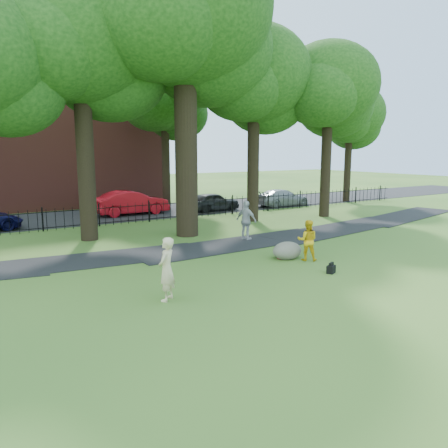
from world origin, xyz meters
TOP-DOWN VIEW (x-y plane):
  - ground at (0.00, 0.00)m, footprint 120.00×120.00m
  - footpath at (1.00, 3.90)m, footprint 36.07×3.85m
  - street at (0.00, 16.00)m, footprint 80.00×7.00m
  - iron_fence at (0.00, 12.00)m, footprint 44.00×0.04m
  - brick_building at (-4.00, 24.00)m, footprint 18.00×8.00m
  - big_tree at (0.13, 7.09)m, footprint 10.08×8.61m
  - tree_row at (0.52, 8.40)m, footprint 26.82×7.96m
  - woman at (-4.94, -1.32)m, footprint 0.80×0.78m
  - man at (1.65, -0.01)m, footprint 0.99×0.96m
  - pedestrian at (1.86, 4.45)m, footprint 0.81×1.20m
  - boulder at (1.19, 0.64)m, footprint 1.51×1.33m
  - backpack at (1.13, -1.81)m, footprint 0.42×0.35m
  - red_bag at (0.98, 0.71)m, footprint 0.39×0.31m
  - red_sedan at (0.13, 15.35)m, footprint 4.99×1.95m
  - grey_car at (5.64, 13.97)m, footprint 3.97×1.79m
  - silver_car at (11.55, 13.50)m, footprint 4.46×1.84m

SIDE VIEW (x-z plane):
  - ground at x=0.00m, z-range 0.00..0.00m
  - footpath at x=1.00m, z-range -0.01..0.01m
  - street at x=0.00m, z-range -0.01..0.01m
  - red_bag at x=0.98m, z-range 0.00..0.23m
  - backpack at x=1.13m, z-range 0.00..0.27m
  - boulder at x=1.19m, z-range 0.00..0.73m
  - iron_fence at x=0.00m, z-range 0.00..1.20m
  - silver_car at x=11.55m, z-range 0.00..1.29m
  - grey_car at x=5.64m, z-range 0.00..1.32m
  - man at x=1.65m, z-range 0.00..1.60m
  - red_sedan at x=0.13m, z-range 0.00..1.62m
  - woman at x=-4.94m, z-range 0.00..1.84m
  - pedestrian at x=1.86m, z-range 0.00..1.89m
  - brick_building at x=-4.00m, z-range 0.00..12.00m
  - tree_row at x=0.52m, z-range 1.94..14.36m
  - big_tree at x=0.13m, z-range 2.96..17.33m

